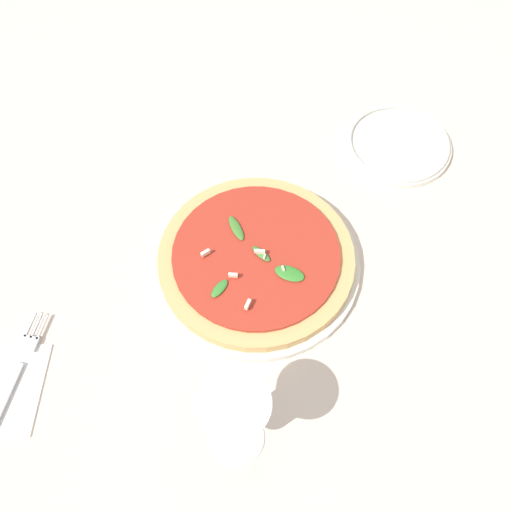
# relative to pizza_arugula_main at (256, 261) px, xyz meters

# --- Properties ---
(ground_plane) EXTENTS (6.00, 6.00, 0.00)m
(ground_plane) POSITION_rel_pizza_arugula_main_xyz_m (0.00, -0.01, -0.02)
(ground_plane) COLOR beige
(pizza_arugula_main) EXTENTS (0.31, 0.31, 0.05)m
(pizza_arugula_main) POSITION_rel_pizza_arugula_main_xyz_m (0.00, 0.00, 0.00)
(pizza_arugula_main) COLOR silver
(pizza_arugula_main) RESTS_ON ground_plane
(wine_glass) EXTENTS (0.09, 0.09, 0.15)m
(wine_glass) POSITION_rel_pizza_arugula_main_xyz_m (-0.25, -0.05, 0.09)
(wine_glass) COLOR white
(wine_glass) RESTS_ON ground_plane
(napkin) EXTENTS (0.15, 0.11, 0.01)m
(napkin) POSITION_rel_pizza_arugula_main_xyz_m (-0.28, 0.26, -0.01)
(napkin) COLOR silver
(napkin) RESTS_ON ground_plane
(fork) EXTENTS (0.21, 0.03, 0.00)m
(fork) POSITION_rel_pizza_arugula_main_xyz_m (-0.27, 0.26, -0.01)
(fork) COLOR silver
(fork) RESTS_ON ground_plane
(side_plate_white) EXTENTS (0.18, 0.18, 0.02)m
(side_plate_white) POSITION_rel_pizza_arugula_main_xyz_m (0.30, -0.16, -0.01)
(side_plate_white) COLOR silver
(side_plate_white) RESTS_ON ground_plane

